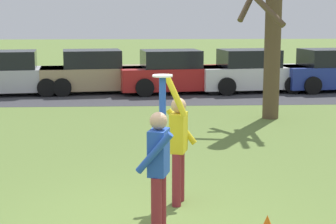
{
  "coord_description": "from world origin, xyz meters",
  "views": [
    {
      "loc": [
        -0.09,
        -7.24,
        2.87
      ],
      "look_at": [
        0.31,
        0.7,
        1.48
      ],
      "focal_mm": 59.3,
      "sensor_mm": 36.0,
      "label": 1
    }
  ],
  "objects_px": {
    "parked_car_white": "(251,72)",
    "parked_car_blue": "(333,72)",
    "parked_car_red": "(174,73)",
    "person_catcher": "(159,163)",
    "person_defender": "(178,141)",
    "parked_car_tan": "(95,73)",
    "bare_tree_tall": "(273,12)",
    "parked_car_silver": "(10,75)",
    "frisbee_disc": "(162,76)"
  },
  "relations": [
    {
      "from": "parked_car_red",
      "to": "bare_tree_tall",
      "type": "relative_size",
      "value": 0.78
    },
    {
      "from": "person_defender",
      "to": "parked_car_white",
      "type": "relative_size",
      "value": 0.47
    },
    {
      "from": "parked_car_silver",
      "to": "parked_car_blue",
      "type": "height_order",
      "value": "same"
    },
    {
      "from": "parked_car_silver",
      "to": "parked_car_white",
      "type": "bearing_deg",
      "value": -5.48
    },
    {
      "from": "parked_car_tan",
      "to": "parked_car_white",
      "type": "relative_size",
      "value": 1.0
    },
    {
      "from": "parked_car_red",
      "to": "parked_car_white",
      "type": "bearing_deg",
      "value": -4.08
    },
    {
      "from": "person_catcher",
      "to": "parked_car_blue",
      "type": "relative_size",
      "value": 0.48
    },
    {
      "from": "frisbee_disc",
      "to": "parked_car_blue",
      "type": "bearing_deg",
      "value": 62.58
    },
    {
      "from": "parked_car_red",
      "to": "person_catcher",
      "type": "bearing_deg",
      "value": -102.01
    },
    {
      "from": "parked_car_red",
      "to": "bare_tree_tall",
      "type": "height_order",
      "value": "bare_tree_tall"
    },
    {
      "from": "person_catcher",
      "to": "frisbee_disc",
      "type": "distance_m",
      "value": 1.13
    },
    {
      "from": "person_catcher",
      "to": "parked_car_red",
      "type": "relative_size",
      "value": 0.48
    },
    {
      "from": "person_defender",
      "to": "parked_car_silver",
      "type": "xyz_separation_m",
      "value": [
        -5.31,
        12.24,
        -0.25
      ]
    },
    {
      "from": "frisbee_disc",
      "to": "parked_car_red",
      "type": "relative_size",
      "value": 0.06
    },
    {
      "from": "person_catcher",
      "to": "parked_car_tan",
      "type": "height_order",
      "value": "person_catcher"
    },
    {
      "from": "frisbee_disc",
      "to": "parked_car_tan",
      "type": "relative_size",
      "value": 0.06
    },
    {
      "from": "parked_car_blue",
      "to": "person_catcher",
      "type": "bearing_deg",
      "value": -124.95
    },
    {
      "from": "parked_car_white",
      "to": "bare_tree_tall",
      "type": "relative_size",
      "value": 0.78
    },
    {
      "from": "parked_car_silver",
      "to": "bare_tree_tall",
      "type": "xyz_separation_m",
      "value": [
        8.42,
        -5.15,
        2.21
      ]
    },
    {
      "from": "frisbee_disc",
      "to": "parked_car_silver",
      "type": "relative_size",
      "value": 0.06
    },
    {
      "from": "person_defender",
      "to": "frisbee_disc",
      "type": "bearing_deg",
      "value": -0.0
    },
    {
      "from": "person_catcher",
      "to": "parked_car_blue",
      "type": "height_order",
      "value": "person_catcher"
    },
    {
      "from": "parked_car_silver",
      "to": "parked_car_red",
      "type": "bearing_deg",
      "value": -6.17
    },
    {
      "from": "parked_car_silver",
      "to": "parked_car_blue",
      "type": "xyz_separation_m",
      "value": [
        12.14,
        0.47,
        0.0
      ]
    },
    {
      "from": "person_catcher",
      "to": "frisbee_disc",
      "type": "relative_size",
      "value": 7.79
    },
    {
      "from": "person_defender",
      "to": "parked_car_red",
      "type": "distance_m",
      "value": 12.42
    },
    {
      "from": "frisbee_disc",
      "to": "parked_car_white",
      "type": "xyz_separation_m",
      "value": [
        3.93,
        13.58,
        -1.37
      ]
    },
    {
      "from": "frisbee_disc",
      "to": "parked_car_tan",
      "type": "height_order",
      "value": "frisbee_disc"
    },
    {
      "from": "person_defender",
      "to": "person_catcher",
      "type": "bearing_deg",
      "value": -0.0
    },
    {
      "from": "parked_car_white",
      "to": "bare_tree_tall",
      "type": "xyz_separation_m",
      "value": [
        -0.55,
        -5.49,
        2.21
      ]
    },
    {
      "from": "person_defender",
      "to": "parked_car_blue",
      "type": "xyz_separation_m",
      "value": [
        6.83,
        12.72,
        -0.25
      ]
    },
    {
      "from": "person_catcher",
      "to": "parked_car_red",
      "type": "bearing_deg",
      "value": 11.5
    },
    {
      "from": "parked_car_tan",
      "to": "bare_tree_tall",
      "type": "xyz_separation_m",
      "value": [
        5.35,
        -5.54,
        2.21
      ]
    },
    {
      "from": "frisbee_disc",
      "to": "parked_car_white",
      "type": "bearing_deg",
      "value": 73.86
    },
    {
      "from": "parked_car_white",
      "to": "parked_car_red",
      "type": "bearing_deg",
      "value": 175.92
    },
    {
      "from": "frisbee_disc",
      "to": "parked_car_white",
      "type": "relative_size",
      "value": 0.06
    },
    {
      "from": "parked_car_red",
      "to": "parked_car_white",
      "type": "xyz_separation_m",
      "value": [
        2.96,
        0.19,
        0.0
      ]
    },
    {
      "from": "bare_tree_tall",
      "to": "person_defender",
      "type": "bearing_deg",
      "value": -113.62
    },
    {
      "from": "parked_car_white",
      "to": "parked_car_blue",
      "type": "height_order",
      "value": "same"
    },
    {
      "from": "parked_car_red",
      "to": "parked_car_blue",
      "type": "height_order",
      "value": "same"
    },
    {
      "from": "bare_tree_tall",
      "to": "parked_car_silver",
      "type": "bearing_deg",
      "value": 148.55
    },
    {
      "from": "parked_car_silver",
      "to": "parked_car_red",
      "type": "distance_m",
      "value": 6.0
    },
    {
      "from": "parked_car_tan",
      "to": "parked_car_red",
      "type": "height_order",
      "value": "same"
    },
    {
      "from": "person_defender",
      "to": "bare_tree_tall",
      "type": "relative_size",
      "value": 0.37
    },
    {
      "from": "parked_car_silver",
      "to": "parked_car_tan",
      "type": "bearing_deg",
      "value": -0.41
    },
    {
      "from": "frisbee_disc",
      "to": "bare_tree_tall",
      "type": "relative_size",
      "value": 0.05
    },
    {
      "from": "frisbee_disc",
      "to": "parked_car_blue",
      "type": "xyz_separation_m",
      "value": [
        7.11,
        13.71,
        -1.37
      ]
    },
    {
      "from": "parked_car_red",
      "to": "bare_tree_tall",
      "type": "xyz_separation_m",
      "value": [
        2.42,
        -5.31,
        2.21
      ]
    },
    {
      "from": "person_defender",
      "to": "parked_car_tan",
      "type": "height_order",
      "value": "person_defender"
    },
    {
      "from": "parked_car_red",
      "to": "parked_car_white",
      "type": "height_order",
      "value": "same"
    }
  ]
}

